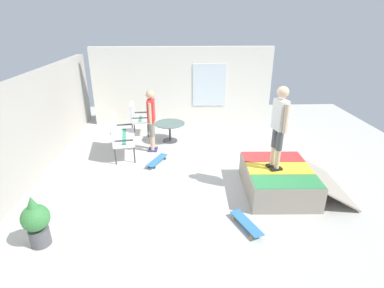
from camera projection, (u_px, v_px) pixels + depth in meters
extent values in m
cube|color=beige|center=(206.00, 175.00, 7.18)|extent=(12.00, 12.00, 0.10)
cube|color=#ADA89E|center=(25.00, 131.00, 6.56)|extent=(9.00, 0.20, 2.29)
cube|color=white|center=(183.00, 86.00, 10.13)|extent=(0.20, 6.00, 2.59)
cube|color=silver|center=(209.00, 85.00, 10.04)|extent=(0.03, 1.10, 1.40)
cube|color=gray|center=(278.00, 180.00, 6.34)|extent=(1.71, 1.41, 0.55)
cube|color=#338C4C|center=(287.00, 182.00, 5.72)|extent=(0.58, 1.33, 0.01)
cube|color=yellow|center=(279.00, 168.00, 6.23)|extent=(0.58, 1.33, 0.01)
cube|color=red|center=(272.00, 157.00, 6.74)|extent=(0.58, 1.33, 0.01)
cylinder|color=#B2B2B7|center=(248.00, 170.00, 6.23)|extent=(1.60, 0.10, 0.05)
cube|color=gray|center=(325.00, 181.00, 6.36)|extent=(1.65, 0.83, 0.46)
cylinder|color=#38383D|center=(134.00, 155.00, 7.62)|extent=(0.04, 0.04, 0.44)
cylinder|color=#38383D|center=(133.00, 138.00, 8.67)|extent=(0.04, 0.04, 0.44)
cylinder|color=#38383D|center=(115.00, 156.00, 7.53)|extent=(0.04, 0.04, 0.44)
cylinder|color=#38383D|center=(117.00, 139.00, 8.58)|extent=(0.04, 0.04, 0.44)
cube|color=silver|center=(124.00, 138.00, 8.00)|extent=(1.32, 0.74, 0.08)
cube|color=#338C66|center=(124.00, 136.00, 7.98)|extent=(1.21, 0.29, 0.00)
cube|color=silver|center=(114.00, 128.00, 7.84)|extent=(1.25, 0.28, 0.50)
cube|color=#338C66|center=(114.00, 128.00, 7.84)|extent=(0.11, 0.10, 0.46)
cube|color=#38383D|center=(124.00, 141.00, 7.39)|extent=(0.11, 0.47, 0.04)
cube|color=#38383D|center=(124.00, 125.00, 8.48)|extent=(0.11, 0.47, 0.04)
cylinder|color=#38383D|center=(148.00, 131.00, 9.25)|extent=(0.04, 0.04, 0.44)
cylinder|color=#38383D|center=(149.00, 125.00, 9.75)|extent=(0.04, 0.04, 0.44)
cylinder|color=#38383D|center=(133.00, 131.00, 9.22)|extent=(0.04, 0.04, 0.44)
cylinder|color=#38383D|center=(134.00, 125.00, 9.71)|extent=(0.04, 0.04, 0.44)
cube|color=silver|center=(140.00, 120.00, 9.38)|extent=(0.64, 0.58, 0.08)
cube|color=#338C66|center=(140.00, 119.00, 9.37)|extent=(0.58, 0.13, 0.00)
cube|color=silver|center=(132.00, 111.00, 9.25)|extent=(0.62, 0.11, 0.50)
cube|color=#338C66|center=(132.00, 111.00, 9.25)|extent=(0.10, 0.09, 0.46)
cube|color=#38383D|center=(139.00, 118.00, 9.05)|extent=(0.06, 0.47, 0.04)
cube|color=#38383D|center=(141.00, 112.00, 9.59)|extent=(0.06, 0.47, 0.04)
cylinder|color=#38383D|center=(170.00, 133.00, 8.94)|extent=(0.06, 0.06, 0.55)
cylinder|color=#38383D|center=(170.00, 141.00, 9.04)|extent=(0.44, 0.44, 0.03)
cylinder|color=#4C6660|center=(170.00, 124.00, 8.83)|extent=(0.90, 0.90, 0.02)
cube|color=navy|center=(153.00, 151.00, 8.34)|extent=(0.12, 0.25, 0.05)
cylinder|color=tan|center=(152.00, 143.00, 8.25)|extent=(0.10, 0.10, 0.40)
cylinder|color=slate|center=(152.00, 129.00, 8.09)|extent=(0.13, 0.13, 0.40)
cube|color=navy|center=(153.00, 148.00, 8.49)|extent=(0.12, 0.25, 0.05)
cylinder|color=tan|center=(153.00, 141.00, 8.41)|extent=(0.10, 0.10, 0.40)
cylinder|color=slate|center=(152.00, 127.00, 8.25)|extent=(0.13, 0.13, 0.40)
cube|color=red|center=(151.00, 111.00, 7.97)|extent=(0.33, 0.20, 0.60)
sphere|color=tan|center=(150.00, 94.00, 7.80)|extent=(0.23, 0.23, 0.23)
cylinder|color=tan|center=(150.00, 114.00, 7.80)|extent=(0.08, 0.08, 0.57)
cylinder|color=tan|center=(152.00, 109.00, 8.17)|extent=(0.08, 0.08, 0.57)
cube|color=black|center=(276.00, 169.00, 6.13)|extent=(0.16, 0.26, 0.05)
cylinder|color=beige|center=(277.00, 159.00, 6.04)|extent=(0.10, 0.10, 0.40)
cylinder|color=#4C4C51|center=(280.00, 140.00, 5.88)|extent=(0.13, 0.13, 0.40)
cube|color=black|center=(272.00, 165.00, 6.28)|extent=(0.16, 0.26, 0.05)
cylinder|color=beige|center=(273.00, 156.00, 6.19)|extent=(0.10, 0.10, 0.40)
cylinder|color=#4C4C51|center=(275.00, 137.00, 6.03)|extent=(0.13, 0.13, 0.40)
cube|color=silver|center=(280.00, 115.00, 5.76)|extent=(0.35, 0.25, 0.60)
sphere|color=beige|center=(283.00, 92.00, 5.59)|extent=(0.23, 0.23, 0.23)
cylinder|color=beige|center=(286.00, 119.00, 5.59)|extent=(0.08, 0.08, 0.57)
cylinder|color=beige|center=(275.00, 113.00, 5.95)|extent=(0.08, 0.08, 0.57)
cube|color=#3372B2|center=(157.00, 160.00, 7.63)|extent=(0.81, 0.52, 0.02)
cylinder|color=#333333|center=(165.00, 158.00, 7.87)|extent=(0.06, 0.05, 0.06)
cylinder|color=#333333|center=(160.00, 157.00, 7.92)|extent=(0.06, 0.05, 0.06)
cylinder|color=#333333|center=(155.00, 168.00, 7.39)|extent=(0.06, 0.05, 0.06)
cylinder|color=#333333|center=(149.00, 166.00, 7.45)|extent=(0.06, 0.05, 0.06)
cube|color=#3372B2|center=(246.00, 223.00, 5.30)|extent=(0.82, 0.49, 0.02)
cylinder|color=gold|center=(241.00, 216.00, 5.59)|extent=(0.06, 0.05, 0.06)
cylinder|color=gold|center=(234.00, 218.00, 5.53)|extent=(0.06, 0.05, 0.06)
cylinder|color=gold|center=(259.00, 234.00, 5.12)|extent=(0.06, 0.05, 0.06)
cylinder|color=gold|center=(251.00, 237.00, 5.06)|extent=(0.06, 0.05, 0.06)
cylinder|color=#515156|center=(40.00, 236.00, 4.89)|extent=(0.32, 0.32, 0.30)
sphere|color=#387F3D|center=(35.00, 218.00, 4.74)|extent=(0.44, 0.44, 0.44)
cone|color=#387F3D|center=(32.00, 204.00, 4.64)|extent=(0.24, 0.24, 0.28)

